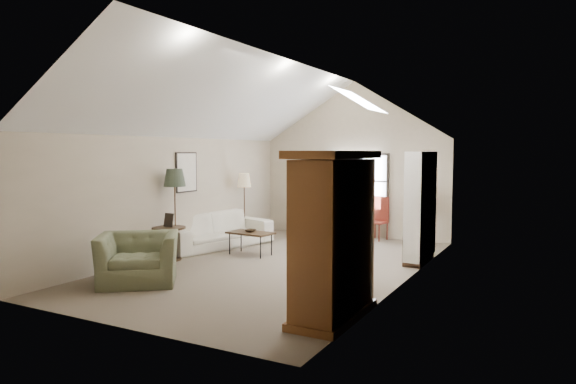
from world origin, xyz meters
The scene contains 18 objects.
room_shell centered at (0.00, 0.00, 3.21)m, with size 5.01×8.01×4.00m.
window centered at (0.10, 3.96, 1.45)m, with size 1.72×0.08×1.42m, color black.
skylight centered at (1.30, 0.90, 3.22)m, with size 0.80×1.20×0.52m, color white, non-canonical shape.
wall_art centered at (-1.88, 1.94, 1.73)m, with size 1.97×3.71×0.88m.
armoire centered at (2.18, -2.40, 1.10)m, with size 0.60×1.50×2.20m, color brown.
tv_alcove centered at (2.34, 1.60, 1.15)m, with size 0.32×1.30×2.10m, color white.
media_console centered at (2.32, 1.60, 0.30)m, with size 0.34×1.18×0.60m, color #382316.
tv_panel centered at (2.32, 1.60, 0.92)m, with size 0.05×0.90×0.55m, color black.
sofa centered at (-2.20, 0.99, 0.39)m, with size 2.70×1.06×0.79m, color beige.
armchair_near centered at (-1.43, -2.26, 0.41)m, with size 1.27×1.11×0.83m, color #616546.
armchair_far centered at (-0.98, 3.70, 0.40)m, with size 0.86×0.89×0.81m, color #5E6446.
coffee_table centered at (-1.02, 0.62, 0.25)m, with size 0.96×0.53×0.49m, color #382717.
bowl centered at (-1.02, 0.62, 0.52)m, with size 0.23×0.23×0.06m, color #322114.
side_table centered at (-2.20, -0.61, 0.34)m, with size 0.68×0.68×0.68m, color #342115.
side_chair centered at (0.77, 3.68, 0.54)m, with size 0.42×0.42×1.08m, color maroon.
tripod_lamp centered at (1.96, 3.41, 0.83)m, with size 0.48×0.48×1.66m, color silver, non-canonical shape.
dark_lamp centered at (-2.20, -0.41, 0.94)m, with size 0.45×0.45×1.89m, color #262D1F, non-canonical shape.
tan_lamp centered at (-2.20, 2.19, 0.85)m, with size 0.34×0.34×1.69m, color tan, non-canonical shape.
Camera 1 is at (4.79, -8.54, 2.20)m, focal length 32.00 mm.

